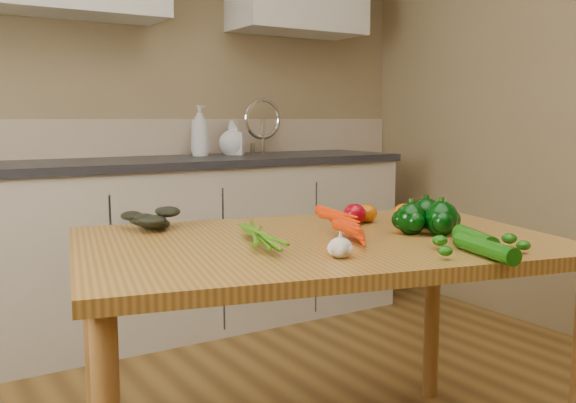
{
  "coord_description": "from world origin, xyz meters",
  "views": [
    {
      "loc": [
        -0.91,
        -0.93,
        1.11
      ],
      "look_at": [
        0.21,
        0.86,
        0.83
      ],
      "focal_mm": 40.0,
      "sensor_mm": 36.0,
      "label": 1
    }
  ],
  "objects_px": {
    "tomato_a": "(355,214)",
    "zucchini_a": "(475,239)",
    "pepper_c": "(441,218)",
    "tomato_c": "(404,213)",
    "soap_bottle_a": "(200,131)",
    "tomato_b": "(367,213)",
    "carrot_bunch": "(317,229)",
    "pepper_a": "(411,219)",
    "zucchini_b": "(485,248)",
    "soap_bottle_b": "(236,138)",
    "table": "(318,266)",
    "leafy_greens": "(148,214)",
    "garlic_bulb": "(340,248)",
    "pepper_b": "(426,213)",
    "soap_bottle_c": "(232,138)"
  },
  "relations": [
    {
      "from": "tomato_a",
      "to": "tomato_b",
      "type": "xyz_separation_m",
      "value": [
        0.06,
        0.01,
        -0.0
      ]
    },
    {
      "from": "zucchini_b",
      "to": "zucchini_a",
      "type": "bearing_deg",
      "value": 56.37
    },
    {
      "from": "soap_bottle_b",
      "to": "pepper_b",
      "type": "relative_size",
      "value": 1.98
    },
    {
      "from": "soap_bottle_c",
      "to": "zucchini_b",
      "type": "bearing_deg",
      "value": 148.72
    },
    {
      "from": "table",
      "to": "pepper_c",
      "type": "relative_size",
      "value": 15.1
    },
    {
      "from": "carrot_bunch",
      "to": "tomato_a",
      "type": "relative_size",
      "value": 3.38
    },
    {
      "from": "zucchini_a",
      "to": "tomato_b",
      "type": "bearing_deg",
      "value": 86.24
    },
    {
      "from": "zucchini_a",
      "to": "soap_bottle_c",
      "type": "bearing_deg",
      "value": 81.52
    },
    {
      "from": "pepper_c",
      "to": "pepper_a",
      "type": "bearing_deg",
      "value": 135.59
    },
    {
      "from": "table",
      "to": "zucchini_b",
      "type": "distance_m",
      "value": 0.5
    },
    {
      "from": "tomato_a",
      "to": "zucchini_b",
      "type": "bearing_deg",
      "value": -92.8
    },
    {
      "from": "tomato_b",
      "to": "zucchini_a",
      "type": "bearing_deg",
      "value": -93.76
    },
    {
      "from": "soap_bottle_b",
      "to": "pepper_c",
      "type": "xyz_separation_m",
      "value": [
        -0.25,
        -1.82,
        -0.19
      ]
    },
    {
      "from": "table",
      "to": "soap_bottle_b",
      "type": "height_order",
      "value": "soap_bottle_b"
    },
    {
      "from": "tomato_c",
      "to": "pepper_b",
      "type": "bearing_deg",
      "value": -90.1
    },
    {
      "from": "soap_bottle_c",
      "to": "garlic_bulb",
      "type": "relative_size",
      "value": 3.05
    },
    {
      "from": "garlic_bulb",
      "to": "zucchini_b",
      "type": "bearing_deg",
      "value": -30.72
    },
    {
      "from": "carrot_bunch",
      "to": "zucchini_b",
      "type": "distance_m",
      "value": 0.48
    },
    {
      "from": "carrot_bunch",
      "to": "zucchini_b",
      "type": "bearing_deg",
      "value": -46.7
    },
    {
      "from": "soap_bottle_a",
      "to": "garlic_bulb",
      "type": "bearing_deg",
      "value": 137.97
    },
    {
      "from": "tomato_c",
      "to": "pepper_c",
      "type": "bearing_deg",
      "value": -103.89
    },
    {
      "from": "soap_bottle_a",
      "to": "tomato_b",
      "type": "distance_m",
      "value": 1.55
    },
    {
      "from": "soap_bottle_b",
      "to": "soap_bottle_c",
      "type": "height_order",
      "value": "soap_bottle_c"
    },
    {
      "from": "carrot_bunch",
      "to": "zucchini_a",
      "type": "height_order",
      "value": "carrot_bunch"
    },
    {
      "from": "carrot_bunch",
      "to": "pepper_c",
      "type": "bearing_deg",
      "value": -6.29
    },
    {
      "from": "zucchini_b",
      "to": "carrot_bunch",
      "type": "bearing_deg",
      "value": 120.11
    },
    {
      "from": "soap_bottle_a",
      "to": "tomato_b",
      "type": "height_order",
      "value": "soap_bottle_a"
    },
    {
      "from": "zucchini_b",
      "to": "leafy_greens",
      "type": "bearing_deg",
      "value": 125.02
    },
    {
      "from": "soap_bottle_c",
      "to": "soap_bottle_a",
      "type": "bearing_deg",
      "value": 67.69
    },
    {
      "from": "carrot_bunch",
      "to": "pepper_a",
      "type": "distance_m",
      "value": 0.31
    },
    {
      "from": "garlic_bulb",
      "to": "zucchini_a",
      "type": "distance_m",
      "value": 0.39
    },
    {
      "from": "table",
      "to": "zucchini_b",
      "type": "xyz_separation_m",
      "value": [
        0.22,
        -0.44,
        0.11
      ]
    },
    {
      "from": "pepper_b",
      "to": "tomato_a",
      "type": "xyz_separation_m",
      "value": [
        -0.16,
        0.17,
        -0.01
      ]
    },
    {
      "from": "tomato_a",
      "to": "zucchini_a",
      "type": "xyz_separation_m",
      "value": [
        0.03,
        -0.49,
        -0.01
      ]
    },
    {
      "from": "soap_bottle_c",
      "to": "tomato_b",
      "type": "distance_m",
      "value": 1.56
    },
    {
      "from": "garlic_bulb",
      "to": "tomato_c",
      "type": "xyz_separation_m",
      "value": [
        0.51,
        0.32,
        0.01
      ]
    },
    {
      "from": "pepper_c",
      "to": "tomato_c",
      "type": "height_order",
      "value": "pepper_c"
    },
    {
      "from": "leafy_greens",
      "to": "tomato_b",
      "type": "relative_size",
      "value": 2.94
    },
    {
      "from": "zucchini_a",
      "to": "pepper_a",
      "type": "bearing_deg",
      "value": 88.11
    },
    {
      "from": "pepper_a",
      "to": "tomato_b",
      "type": "distance_m",
      "value": 0.25
    },
    {
      "from": "leafy_greens",
      "to": "carrot_bunch",
      "type": "bearing_deg",
      "value": -50.82
    },
    {
      "from": "carrot_bunch",
      "to": "pepper_c",
      "type": "height_order",
      "value": "pepper_c"
    },
    {
      "from": "soap_bottle_b",
      "to": "zucchini_b",
      "type": "xyz_separation_m",
      "value": [
        -0.37,
        -2.1,
        -0.22
      ]
    },
    {
      "from": "carrot_bunch",
      "to": "pepper_c",
      "type": "distance_m",
      "value": 0.39
    },
    {
      "from": "tomato_c",
      "to": "pepper_a",
      "type": "bearing_deg",
      "value": -126.57
    },
    {
      "from": "soap_bottle_b",
      "to": "tomato_a",
      "type": "xyz_separation_m",
      "value": [
        -0.35,
        -1.52,
        -0.21
      ]
    },
    {
      "from": "soap_bottle_b",
      "to": "pepper_b",
      "type": "distance_m",
      "value": 1.72
    },
    {
      "from": "table",
      "to": "garlic_bulb",
      "type": "distance_m",
      "value": 0.29
    },
    {
      "from": "garlic_bulb",
      "to": "pepper_a",
      "type": "distance_m",
      "value": 0.42
    },
    {
      "from": "soap_bottle_c",
      "to": "tomato_c",
      "type": "bearing_deg",
      "value": 152.19
    }
  ]
}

